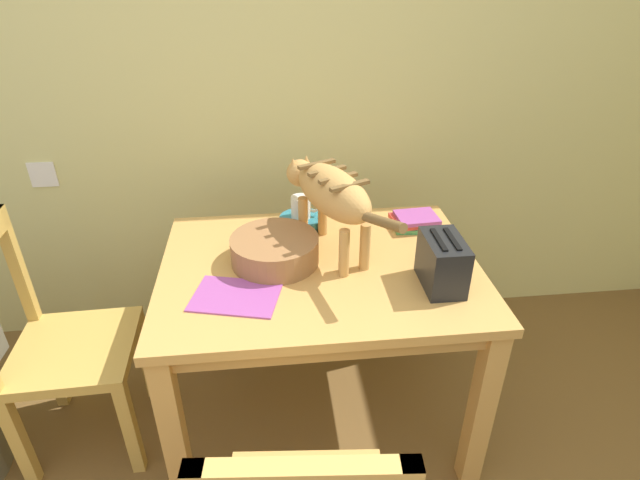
{
  "coord_description": "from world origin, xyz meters",
  "views": [
    {
      "loc": [
        -0.02,
        -0.35,
        1.72
      ],
      "look_at": [
        0.15,
        1.16,
        0.84
      ],
      "focal_mm": 28.78,
      "sensor_mm": 36.0,
      "label": 1
    }
  ],
  "objects": [
    {
      "name": "wicker_basket",
      "position": [
        -0.01,
        1.2,
        0.79
      ],
      "size": [
        0.31,
        0.31,
        0.1
      ],
      "color": "#97673D",
      "rests_on": "dining_table"
    },
    {
      "name": "toaster",
      "position": [
        0.53,
        0.99,
        0.82
      ],
      "size": [
        0.12,
        0.2,
        0.18
      ],
      "color": "black",
      "rests_on": "dining_table"
    },
    {
      "name": "coffee_mug",
      "position": [
        0.11,
        1.45,
        0.82
      ],
      "size": [
        0.12,
        0.08,
        0.09
      ],
      "color": "white",
      "rests_on": "saucer_bowl"
    },
    {
      "name": "wall_rear",
      "position": [
        0.0,
        1.89,
        1.25
      ],
      "size": [
        4.96,
        0.11,
        2.5
      ],
      "color": "#D7CF83",
      "rests_on": "ground_plane"
    },
    {
      "name": "saucer_bowl",
      "position": [
        0.1,
        1.45,
        0.76
      ],
      "size": [
        0.17,
        0.17,
        0.04
      ],
      "primitive_type": "cylinder",
      "color": "teal",
      "rests_on": "dining_table"
    },
    {
      "name": "book_stack",
      "position": [
        0.55,
        1.39,
        0.76
      ],
      "size": [
        0.18,
        0.15,
        0.05
      ],
      "color": "#479C5C",
      "rests_on": "dining_table"
    },
    {
      "name": "cat",
      "position": [
        0.19,
        1.25,
        0.97
      ],
      "size": [
        0.32,
        0.63,
        0.33
      ],
      "rotation": [
        0.0,
        0.0,
        0.42
      ],
      "color": "tan",
      "rests_on": "dining_table"
    },
    {
      "name": "magazine",
      "position": [
        -0.14,
        1.0,
        0.74
      ],
      "size": [
        0.31,
        0.26,
        0.01
      ],
      "primitive_type": "cube",
      "rotation": [
        0.0,
        0.0,
        -0.25
      ],
      "color": "#9F499D",
      "rests_on": "dining_table"
    },
    {
      "name": "wooden_chair_far",
      "position": [
        -0.79,
        1.14,
        0.46
      ],
      "size": [
        0.43,
        0.43,
        0.94
      ],
      "rotation": [
        0.0,
        0.0,
        -1.54
      ],
      "color": "gold",
      "rests_on": "ground_plane"
    },
    {
      "name": "dining_table",
      "position": [
        0.15,
        1.16,
        0.64
      ],
      "size": [
        1.12,
        0.83,
        0.74
      ],
      "color": "tan",
      "rests_on": "ground_plane"
    }
  ]
}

